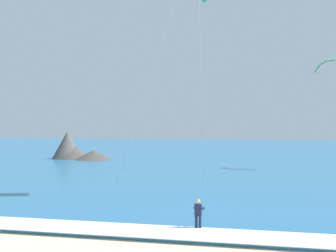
# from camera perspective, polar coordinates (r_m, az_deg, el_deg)

# --- Properties ---
(sea) EXTENTS (200.00, 120.00, 0.20)m
(sea) POSITION_cam_1_polar(r_m,az_deg,el_deg) (78.84, 13.40, -3.59)
(sea) COLOR teal
(sea) RESTS_ON ground
(surf_foam) EXTENTS (200.00, 2.43, 0.04)m
(surf_foam) POSITION_cam_1_polar(r_m,az_deg,el_deg) (20.41, 16.85, -14.71)
(surf_foam) COLOR white
(surf_foam) RESTS_ON sea
(surfboard) EXTENTS (0.60, 1.44, 0.09)m
(surfboard) POSITION_cam_1_polar(r_m,az_deg,el_deg) (21.64, 4.17, -14.35)
(surfboard) COLOR yellow
(surfboard) RESTS_ON ground
(kitesurfer) EXTENTS (0.56, 0.56, 1.69)m
(kitesurfer) POSITION_cam_1_polar(r_m,az_deg,el_deg) (21.45, 4.18, -11.97)
(kitesurfer) COLOR #191E38
(kitesurfer) RESTS_ON ground
(kite_distant) EXTENTS (4.05, 2.34, 1.53)m
(kite_distant) POSITION_cam_1_polar(r_m,az_deg,el_deg) (51.87, 21.67, 7.95)
(kite_distant) COLOR green
(headland_left) EXTENTS (10.09, 6.90, 4.33)m
(headland_left) POSITION_cam_1_polar(r_m,az_deg,el_deg) (63.80, -12.67, -3.22)
(headland_left) COLOR #47423D
(headland_left) RESTS_ON ground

